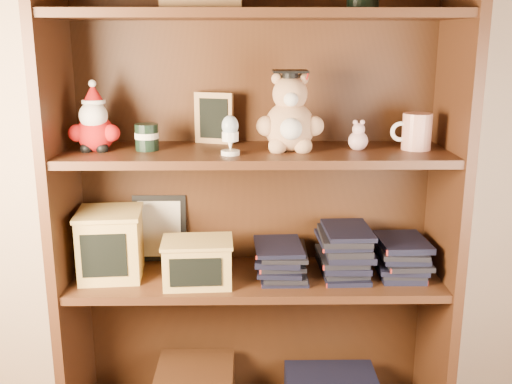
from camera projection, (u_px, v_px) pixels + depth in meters
bookcase at (255, 201)px, 1.88m from camera, size 1.20×0.35×1.60m
shelf_lower at (256, 278)px, 1.89m from camera, size 1.14×0.33×0.02m
shelf_upper at (256, 154)px, 1.79m from camera, size 1.14×0.33×0.02m
santa_plush at (95, 125)px, 1.75m from camera, size 0.15×0.11×0.21m
teachers_tin at (147, 137)px, 1.77m from camera, size 0.07×0.07×0.08m
chalkboard_plaque at (214, 119)px, 1.87m from camera, size 0.12×0.09×0.16m
egg_cup at (230, 134)px, 1.69m from camera, size 0.05×0.05×0.11m
grad_teddy_bear at (290, 120)px, 1.75m from camera, size 0.20×0.17×0.24m
pink_figurine at (358, 138)px, 1.78m from camera, size 0.06×0.06×0.09m
teacher_mug at (416, 132)px, 1.78m from camera, size 0.12×0.09×0.11m
certificate_frame at (160, 228)px, 1.99m from camera, size 0.18×0.05×0.22m
treats_box at (111, 243)px, 1.85m from camera, size 0.21×0.21×0.21m
pencils_box at (198, 262)px, 1.80m from camera, size 0.22×0.16×0.14m
book_stack_left at (282, 258)px, 1.87m from camera, size 0.14×0.20×0.11m
book_stack_mid at (345, 253)px, 1.87m from camera, size 0.14×0.20×0.14m
book_stack_right at (401, 257)px, 1.88m from camera, size 0.14×0.20×0.11m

